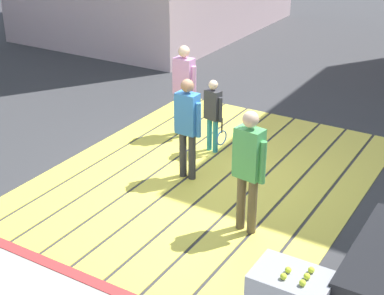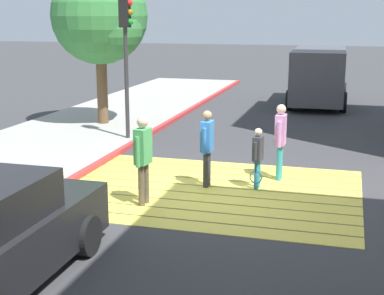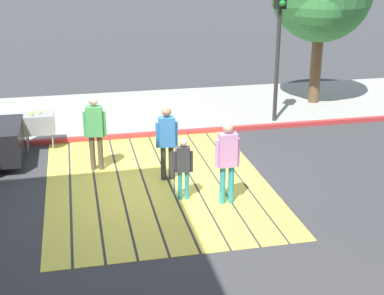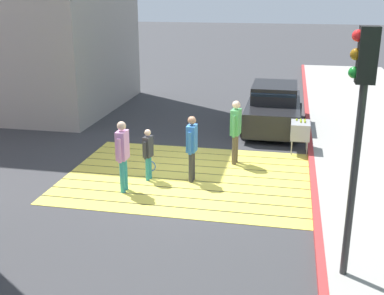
{
  "view_description": "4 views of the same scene",
  "coord_description": "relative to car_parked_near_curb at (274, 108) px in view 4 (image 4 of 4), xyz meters",
  "views": [
    {
      "loc": [
        -7.48,
        -4.23,
        4.58
      ],
      "look_at": [
        -0.69,
        -0.13,
        0.87
      ],
      "focal_mm": 54.18,
      "sensor_mm": 36.0,
      "label": 1
    },
    {
      "loc": [
        2.78,
        -11.61,
        3.79
      ],
      "look_at": [
        -0.69,
        0.91,
        0.73
      ],
      "focal_mm": 53.2,
      "sensor_mm": 36.0,
      "label": 2
    },
    {
      "loc": [
        11.42,
        -1.68,
        5.09
      ],
      "look_at": [
        0.02,
        0.81,
        0.81
      ],
      "focal_mm": 51.85,
      "sensor_mm": 36.0,
      "label": 3
    },
    {
      "loc": [
        -2.5,
        11.7,
        4.76
      ],
      "look_at": [
        -0.26,
        0.7,
        1.06
      ],
      "focal_mm": 45.31,
      "sensor_mm": 36.0,
      "label": 4
    }
  ],
  "objects": [
    {
      "name": "ground_plane",
      "position": [
        2.0,
        5.2,
        -0.73
      ],
      "size": [
        120.0,
        120.0,
        0.0
      ],
      "primitive_type": "plane",
      "color": "#38383A"
    },
    {
      "name": "crosswalk_stripes",
      "position": [
        2.0,
        5.2,
        -0.73
      ],
      "size": [
        6.4,
        4.9,
        0.01
      ],
      "color": "#EAD64C",
      "rests_on": "ground"
    },
    {
      "name": "curb_painted",
      "position": [
        -1.25,
        5.2,
        -0.67
      ],
      "size": [
        0.16,
        40.0,
        0.13
      ],
      "primitive_type": "cube",
      "color": "#BC3333",
      "rests_on": "ground"
    },
    {
      "name": "car_parked_near_curb",
      "position": [
        0.0,
        0.0,
        0.0
      ],
      "size": [
        2.0,
        4.31,
        1.57
      ],
      "color": "black",
      "rests_on": "ground"
    },
    {
      "name": "traffic_light_corner",
      "position": [
        -1.58,
        9.33,
        2.3
      ],
      "size": [
        0.39,
        0.28,
        4.24
      ],
      "color": "#2D2D2D",
      "rests_on": "ground"
    },
    {
      "name": "tennis_ball_cart",
      "position": [
        -0.9,
        2.55,
        -0.04
      ],
      "size": [
        0.56,
        0.8,
        1.02
      ],
      "color": "#99999E",
      "rests_on": "ground"
    },
    {
      "name": "pedestrian_adult_lead",
      "position": [
        0.9,
        3.93,
        0.33
      ],
      "size": [
        0.28,
        0.53,
        1.82
      ],
      "color": "brown",
      "rests_on": "ground"
    },
    {
      "name": "pedestrian_adult_trailing",
      "position": [
        3.33,
        6.46,
        0.3
      ],
      "size": [
        0.23,
        0.52,
        1.78
      ],
      "color": "teal",
      "rests_on": "ground"
    },
    {
      "name": "pedestrian_adult_side",
      "position": [
        1.83,
        5.47,
        0.27
      ],
      "size": [
        0.23,
        0.51,
        1.73
      ],
      "color": "#333338",
      "rests_on": "ground"
    },
    {
      "name": "pedestrian_child_with_racket",
      "position": [
        2.95,
        5.62,
        0.04
      ],
      "size": [
        0.28,
        0.43,
        1.37
      ],
      "color": "teal",
      "rests_on": "ground"
    }
  ]
}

